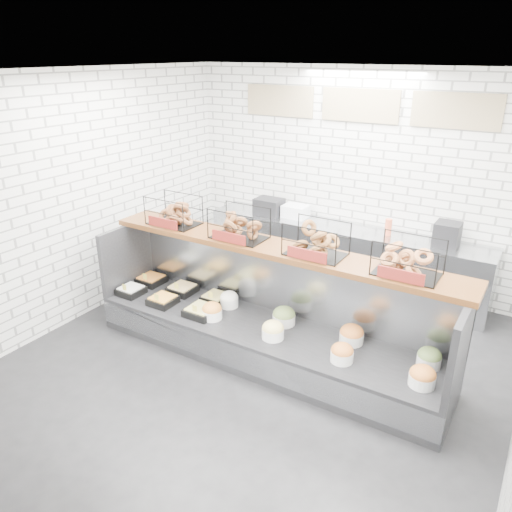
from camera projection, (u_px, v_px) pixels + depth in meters
The scene contains 5 objects.
ground at pixel (250, 371), 5.33m from camera, with size 5.50×5.50×0.00m, color black.
room_shell at pixel (281, 170), 5.01m from camera, with size 5.02×5.51×3.01m.
display_case at pixel (266, 330), 5.47m from camera, with size 4.00×0.90×1.20m.
bagel_shelf at pixel (276, 236), 5.20m from camera, with size 4.10×0.50×0.40m.
prep_counter at pixel (341, 256), 7.06m from camera, with size 4.00×0.60×1.20m.
Camera 1 is at (2.38, -3.76, 3.18)m, focal length 35.00 mm.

